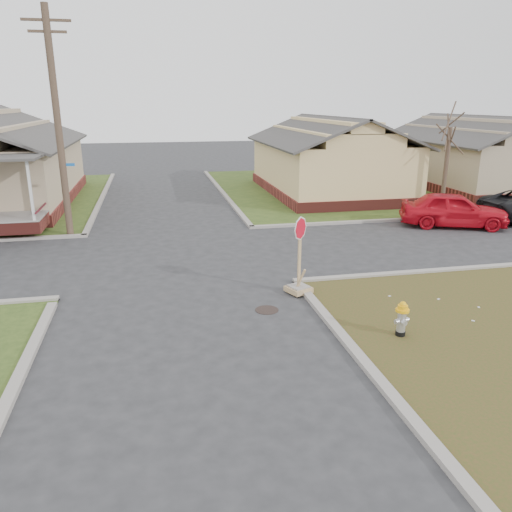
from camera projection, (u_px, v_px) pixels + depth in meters
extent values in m
plane|color=#2A2A2D|center=(185.00, 310.00, 13.71)|extent=(120.00, 120.00, 0.00)
cube|color=#2F4619|center=(483.00, 183.00, 34.83)|extent=(37.00, 19.00, 0.05)
cylinder|color=black|center=(267.00, 310.00, 13.67)|extent=(0.64, 0.64, 0.01)
cube|color=maroon|center=(327.00, 188.00, 31.00)|extent=(7.20, 11.20, 0.60)
cube|color=#F1D38E|center=(329.00, 162.00, 30.52)|extent=(7.00, 11.00, 2.60)
cube|color=maroon|center=(471.00, 183.00, 32.96)|extent=(7.20, 11.20, 0.60)
cube|color=tan|center=(474.00, 159.00, 32.48)|extent=(7.00, 11.00, 2.60)
cylinder|color=#423126|center=(58.00, 127.00, 19.87)|extent=(0.28, 0.28, 9.00)
cube|color=#423126|center=(46.00, 20.00, 18.71)|extent=(1.80, 0.10, 0.10)
cube|color=#423126|center=(47.00, 31.00, 18.83)|extent=(1.40, 0.10, 0.10)
cylinder|color=#423126|center=(446.00, 170.00, 25.34)|extent=(0.22, 0.22, 4.20)
cylinder|color=black|center=(400.00, 333.00, 12.09)|extent=(0.24, 0.24, 0.11)
cylinder|color=#B9BABE|center=(401.00, 321.00, 12.00)|extent=(0.21, 0.21, 0.50)
sphere|color=#B9BABE|center=(402.00, 312.00, 11.92)|extent=(0.21, 0.21, 0.21)
cylinder|color=#FFB50D|center=(402.00, 310.00, 11.91)|extent=(0.33, 0.33, 0.07)
cylinder|color=#FFB50D|center=(403.00, 307.00, 11.89)|extent=(0.24, 0.24, 0.11)
sphere|color=#FFB50D|center=(403.00, 305.00, 11.87)|extent=(0.16, 0.16, 0.16)
cube|color=#9F7F56|center=(298.00, 289.00, 14.84)|extent=(0.64, 0.64, 0.15)
cube|color=gray|center=(299.00, 286.00, 14.81)|extent=(0.51, 0.51, 0.04)
cube|color=#9F7F56|center=(299.00, 254.00, 14.51)|extent=(0.09, 0.05, 2.16)
cylinder|color=red|center=(301.00, 228.00, 14.24)|extent=(0.58, 0.25, 0.62)
cylinder|color=silver|center=(300.00, 228.00, 14.26)|extent=(0.65, 0.28, 0.70)
imported|color=red|center=(454.00, 209.00, 22.58)|extent=(5.01, 3.44, 1.58)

